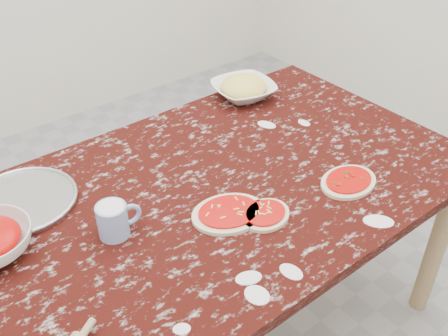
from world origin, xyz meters
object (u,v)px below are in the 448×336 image
(flour_mug, at_px, (114,220))
(pizza_tray, at_px, (23,201))
(worktable, at_px, (224,200))
(cheese_bowl, at_px, (244,90))

(flour_mug, bearing_deg, pizza_tray, 117.55)
(pizza_tray, bearing_deg, worktable, -28.05)
(pizza_tray, height_order, flour_mug, flour_mug)
(pizza_tray, xyz_separation_m, flour_mug, (0.16, -0.30, 0.05))
(pizza_tray, bearing_deg, flour_mug, -62.45)
(flour_mug, bearing_deg, worktable, 0.83)
(cheese_bowl, height_order, flour_mug, flour_mug)
(worktable, bearing_deg, cheese_bowl, 43.66)
(pizza_tray, distance_m, flour_mug, 0.34)
(cheese_bowl, relative_size, flour_mug, 1.90)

